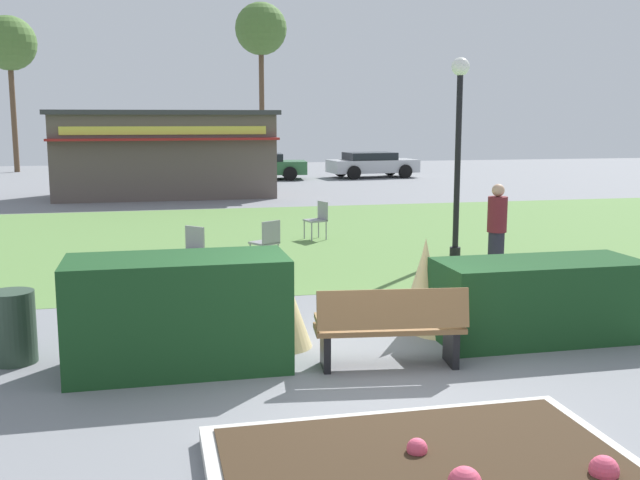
{
  "coord_description": "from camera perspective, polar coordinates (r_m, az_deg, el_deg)",
  "views": [
    {
      "loc": [
        -2.2,
        -7.65,
        2.81
      ],
      "look_at": [
        0.15,
        2.79,
        1.07
      ],
      "focal_mm": 42.03,
      "sensor_mm": 36.0,
      "label": 1
    }
  ],
  "objects": [
    {
      "name": "hedge_left",
      "position": [
        8.62,
        -10.74,
        -5.49
      ],
      "size": [
        2.46,
        1.1,
        1.28
      ],
      "primitive_type": "cube",
      "color": "#19421E",
      "rests_on": "ground_plane"
    },
    {
      "name": "ornamental_grass_behind_right",
      "position": [
        10.0,
        9.27,
        -4.2
      ],
      "size": [
        0.76,
        0.76,
        1.01
      ],
      "primitive_type": "cone",
      "color": "#D1BC7F",
      "rests_on": "ground_plane"
    },
    {
      "name": "parked_car_center_slot",
      "position": [
        35.08,
        -4.61,
        5.67
      ],
      "size": [
        4.36,
        2.38,
        1.2
      ],
      "color": "#2D6638",
      "rests_on": "ground_plane"
    },
    {
      "name": "cafe_chair_east",
      "position": [
        13.63,
        -9.81,
        -0.53
      ],
      "size": [
        0.62,
        0.62,
        0.89
      ],
      "color": "gray",
      "rests_on": "ground_plane"
    },
    {
      "name": "cafe_chair_north",
      "position": [
        14.33,
        -4.03,
        0.06
      ],
      "size": [
        0.61,
        0.61,
        0.89
      ],
      "color": "gray",
      "rests_on": "ground_plane"
    },
    {
      "name": "park_bench",
      "position": [
        8.54,
        5.37,
        -6.62
      ],
      "size": [
        1.75,
        0.73,
        0.95
      ],
      "color": "olive",
      "rests_on": "ground_plane"
    },
    {
      "name": "ornamental_grass_behind_far",
      "position": [
        10.73,
        7.72,
        -3.52
      ],
      "size": [
        0.54,
        0.54,
        0.91
      ],
      "primitive_type": "cone",
      "color": "#D1BC7F",
      "rests_on": "ground_plane"
    },
    {
      "name": "parked_car_west_slot",
      "position": [
        34.73,
        -13.79,
        5.4
      ],
      "size": [
        4.28,
        2.21,
        1.2
      ],
      "color": "maroon",
      "rests_on": "ground_plane"
    },
    {
      "name": "cafe_chair_west",
      "position": [
        17.54,
        -0.11,
        1.77
      ],
      "size": [
        0.54,
        0.54,
        0.89
      ],
      "color": "gray",
      "rests_on": "ground_plane"
    },
    {
      "name": "lamppost_mid",
      "position": [
        15.38,
        10.5,
        8.04
      ],
      "size": [
        0.36,
        0.36,
        4.0
      ],
      "color": "black",
      "rests_on": "ground_plane"
    },
    {
      "name": "person_strolling",
      "position": [
        13.43,
        13.3,
        0.65
      ],
      "size": [
        0.34,
        0.34,
        1.69
      ],
      "rotation": [
        0.0,
        0.0,
        5.95
      ],
      "color": "#23232D",
      "rests_on": "ground_plane"
    },
    {
      "name": "trash_bin",
      "position": [
        9.41,
        -22.35,
        -6.16
      ],
      "size": [
        0.52,
        0.52,
        0.85
      ],
      "primitive_type": "cylinder",
      "color": "#2D4233",
      "rests_on": "ground_plane"
    },
    {
      "name": "lawn_patch",
      "position": [
        17.85,
        -5.47,
        0.16
      ],
      "size": [
        36.0,
        12.0,
        0.01
      ],
      "primitive_type": "cube",
      "color": "#5B8442",
      "rests_on": "ground_plane"
    },
    {
      "name": "parked_car_east_slot",
      "position": [
        36.24,
        3.97,
        5.79
      ],
      "size": [
        4.34,
        2.34,
        1.2
      ],
      "color": "#B7BABF",
      "rests_on": "ground_plane"
    },
    {
      "name": "tree_left_bg",
      "position": [
        42.04,
        -4.52,
        15.61
      ],
      "size": [
        2.8,
        2.8,
        8.99
      ],
      "color": "brown",
      "rests_on": "ground_plane"
    },
    {
      "name": "ornamental_grass_behind_center",
      "position": [
        9.3,
        -2.98,
        -4.83
      ],
      "size": [
        0.77,
        0.77,
        1.1
      ],
      "primitive_type": "cone",
      "color": "#D1BC7F",
      "rests_on": "ground_plane"
    },
    {
      "name": "tree_right_bg",
      "position": [
        43.1,
        -22.59,
        13.58
      ],
      "size": [
        2.8,
        2.8,
        8.06
      ],
      "color": "brown",
      "rests_on": "ground_plane"
    },
    {
      "name": "ornamental_grass_behind_left",
      "position": [
        10.02,
        8.0,
        -3.41
      ],
      "size": [
        0.56,
        0.56,
        1.26
      ],
      "primitive_type": "cone",
      "color": "#D1BC7F",
      "rests_on": "ground_plane"
    },
    {
      "name": "food_kiosk",
      "position": [
        27.88,
        -11.72,
        6.48
      ],
      "size": [
        7.93,
        4.04,
        3.1
      ],
      "color": "#594C47",
      "rests_on": "ground_plane"
    },
    {
      "name": "ground_plane",
      "position": [
        8.44,
        3.2,
        -10.21
      ],
      "size": [
        80.0,
        80.0,
        0.0
      ],
      "primitive_type": "plane",
      "color": "slate"
    },
    {
      "name": "hedge_right",
      "position": [
        10.02,
        16.3,
        -4.4
      ],
      "size": [
        2.62,
        1.1,
        1.03
      ],
      "primitive_type": "cube",
      "color": "#19421E",
      "rests_on": "ground_plane"
    }
  ]
}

